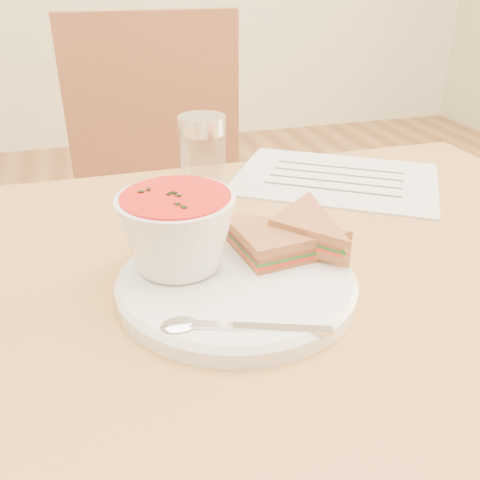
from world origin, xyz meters
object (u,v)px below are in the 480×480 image
object	(u,v)px
dining_table	(259,475)
chair_far	(174,234)
condiment_shaker	(203,158)
soup_bowl	(178,235)
plate	(236,284)

from	to	relation	value
dining_table	chair_far	bearing A→B (deg)	90.94
dining_table	condiment_shaker	world-z (taller)	condiment_shaker
dining_table	soup_bowl	xyz separation A→B (m)	(-0.10, -0.02, 0.43)
plate	soup_bowl	distance (m)	0.08
soup_bowl	condiment_shaker	size ratio (longest dim) A/B	1.02
chair_far	condiment_shaker	bearing A→B (deg)	88.66
dining_table	plate	distance (m)	0.39
soup_bowl	condiment_shaker	bearing A→B (deg)	70.36
soup_bowl	condiment_shaker	xyz separation A→B (m)	(0.08, 0.23, 0.00)
chair_far	plate	xyz separation A→B (m)	(-0.04, -0.67, 0.27)
dining_table	condiment_shaker	distance (m)	0.49
dining_table	condiment_shaker	bearing A→B (deg)	96.20
chair_far	condiment_shaker	size ratio (longest dim) A/B	7.78
chair_far	soup_bowl	bearing A→B (deg)	82.05
soup_bowl	dining_table	bearing A→B (deg)	8.45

